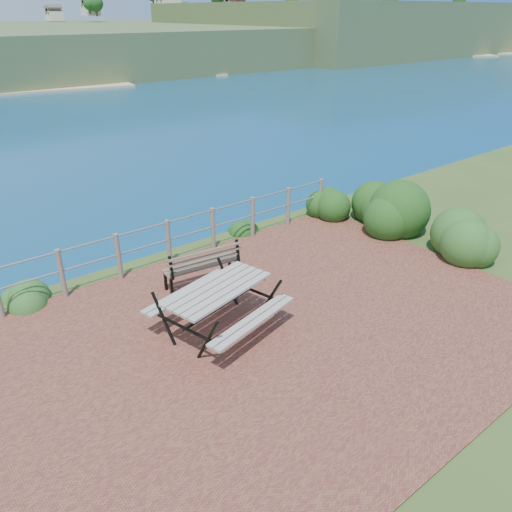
% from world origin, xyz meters
% --- Properties ---
extents(ground, '(10.00, 7.00, 0.12)m').
position_xyz_m(ground, '(0.00, 0.00, 0.00)').
color(ground, brown).
rests_on(ground, ground).
extents(safety_railing, '(9.40, 0.10, 1.00)m').
position_xyz_m(safety_railing, '(0.00, 3.35, 0.57)').
color(safety_railing, '#6B5B4C').
rests_on(safety_railing, ground).
extents(distant_bay, '(290.00, 232.36, 24.00)m').
position_xyz_m(distant_bay, '(173.07, 202.61, -1.52)').
color(distant_bay, '#3A572B').
rests_on(distant_bay, ground).
extents(picnic_table, '(2.05, 1.64, 0.81)m').
position_xyz_m(picnic_table, '(-0.60, 0.60, 0.52)').
color(picnic_table, gray).
rests_on(picnic_table, ground).
extents(park_bench, '(1.59, 0.57, 0.87)m').
position_xyz_m(park_bench, '(0.04, 2.14, 0.58)').
color(park_bench, brown).
rests_on(park_bench, ground).
extents(shrub_right_front, '(1.53, 1.53, 2.17)m').
position_xyz_m(shrub_right_front, '(5.14, 1.85, 0.00)').
color(shrub_right_front, '#154515').
rests_on(shrub_right_front, ground).
extents(shrub_right_back, '(1.33, 1.33, 1.89)m').
position_xyz_m(shrub_right_back, '(5.25, -0.44, 0.00)').
color(shrub_right_back, '#235A22').
rests_on(shrub_right_back, ground).
extents(shrub_right_edge, '(1.13, 1.13, 1.62)m').
position_xyz_m(shrub_right_edge, '(4.55, 3.24, 0.00)').
color(shrub_right_edge, '#154515').
rests_on(shrub_right_edge, ground).
extents(shrub_lip_west, '(0.87, 0.87, 0.65)m').
position_xyz_m(shrub_lip_west, '(-2.87, 3.69, 0.00)').
color(shrub_lip_west, '#235A22').
rests_on(shrub_lip_west, ground).
extents(shrub_lip_east, '(0.72, 0.72, 0.45)m').
position_xyz_m(shrub_lip_east, '(2.27, 3.89, 0.00)').
color(shrub_lip_east, '#154515').
rests_on(shrub_lip_east, ground).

